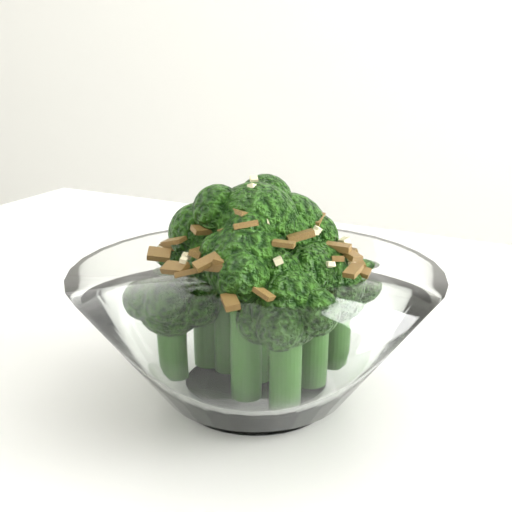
# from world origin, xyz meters

# --- Properties ---
(table) EXTENTS (1.37, 1.08, 0.75)m
(table) POSITION_xyz_m (-0.06, -0.08, 0.68)
(table) COLOR white
(table) RESTS_ON ground
(broccoli_dish) EXTENTS (0.24, 0.24, 0.15)m
(broccoli_dish) POSITION_xyz_m (-0.10, -0.13, 0.81)
(broccoli_dish) COLOR white
(broccoli_dish) RESTS_ON table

